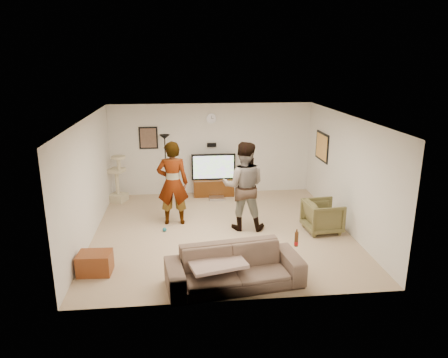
{
  "coord_description": "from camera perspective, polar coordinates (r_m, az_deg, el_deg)",
  "views": [
    {
      "loc": [
        -0.83,
        -8.42,
        3.66
      ],
      "look_at": [
        0.08,
        0.2,
        1.13
      ],
      "focal_mm": 33.28,
      "sensor_mm": 36.0,
      "label": 1
    }
  ],
  "objects": [
    {
      "name": "wall_right",
      "position": [
        9.46,
        16.44,
        0.83
      ],
      "size": [
        0.04,
        5.5,
        2.5
      ],
      "primitive_type": "cube",
      "color": "white",
      "rests_on": "floor"
    },
    {
      "name": "person_left",
      "position": [
        9.38,
        -7.06,
        -0.57
      ],
      "size": [
        0.72,
        0.49,
        1.92
      ],
      "primitive_type": "imported",
      "rotation": [
        0.0,
        0.0,
        3.11
      ],
      "color": "gray",
      "rests_on": "floor"
    },
    {
      "name": "wall_speaker",
      "position": [
        11.37,
        -1.71,
        4.7
      ],
      "size": [
        0.25,
        0.1,
        0.1
      ],
      "primitive_type": "cube",
      "color": "black",
      "rests_on": "wall_back"
    },
    {
      "name": "wall_back",
      "position": [
        11.46,
        -1.73,
        4.12
      ],
      "size": [
        5.5,
        0.04,
        2.5
      ],
      "primitive_type": "cube",
      "color": "white",
      "rests_on": "floor"
    },
    {
      "name": "tv_screen",
      "position": [
        11.28,
        -1.44,
        1.64
      ],
      "size": [
        1.1,
        0.01,
        0.63
      ],
      "primitive_type": "cube",
      "color": "#73CE3A",
      "rests_on": "tv"
    },
    {
      "name": "beer_bottle",
      "position": [
        7.04,
        9.92,
        -8.15
      ],
      "size": [
        0.06,
        0.06,
        0.25
      ],
      "primitive_type": "cylinder",
      "color": "#572F15",
      "rests_on": "sofa"
    },
    {
      "name": "toy_ball",
      "position": [
        9.26,
        -8.17,
        -6.89
      ],
      "size": [
        0.09,
        0.09,
        0.09
      ],
      "primitive_type": "sphere",
      "color": "#1A6F84",
      "rests_on": "floor"
    },
    {
      "name": "floor_lamp",
      "position": [
        11.19,
        -8.0,
        1.64
      ],
      "size": [
        0.32,
        0.32,
        1.73
      ],
      "primitive_type": "cylinder",
      "color": "black",
      "rests_on": "floor"
    },
    {
      "name": "ceiling",
      "position": [
        8.54,
        -0.39,
        8.52
      ],
      "size": [
        5.5,
        5.5,
        0.02
      ],
      "primitive_type": "cube",
      "color": "silver",
      "rests_on": "wall_back"
    },
    {
      "name": "cat_tree",
      "position": [
        11.22,
        -14.49,
        0.04
      ],
      "size": [
        0.52,
        0.52,
        1.25
      ],
      "primitive_type": "cube",
      "rotation": [
        0.0,
        0.0,
        -0.41
      ],
      "color": "beige",
      "rests_on": "floor"
    },
    {
      "name": "tv_stand",
      "position": [
        11.48,
        -1.44,
        -1.12
      ],
      "size": [
        1.1,
        0.45,
        0.46
      ],
      "primitive_type": "cube",
      "color": "#47240C",
      "rests_on": "floor"
    },
    {
      "name": "wall_clock",
      "position": [
        11.28,
        -1.75,
        8.31
      ],
      "size": [
        0.26,
        0.04,
        0.26
      ],
      "primitive_type": "cylinder",
      "rotation": [
        1.57,
        0.0,
        0.0
      ],
      "color": "white",
      "rests_on": "wall_back"
    },
    {
      "name": "console_box",
      "position": [
        11.18,
        -0.99,
        -2.66
      ],
      "size": [
        0.4,
        0.3,
        0.07
      ],
      "primitive_type": "cube",
      "color": "silver",
      "rests_on": "floor"
    },
    {
      "name": "picture_back",
      "position": [
        11.37,
        -10.35,
        5.57
      ],
      "size": [
        0.42,
        0.03,
        0.52
      ],
      "primitive_type": "cube",
      "color": "brown",
      "rests_on": "wall_back"
    },
    {
      "name": "wall_left",
      "position": [
        8.97,
        -18.14,
        -0.15
      ],
      "size": [
        0.04,
        5.5,
        2.5
      ],
      "primitive_type": "cube",
      "color": "white",
      "rests_on": "floor"
    },
    {
      "name": "side_table",
      "position": [
        7.79,
        -17.3,
        -10.97
      ],
      "size": [
        0.59,
        0.46,
        0.38
      ],
      "primitive_type": "cube",
      "rotation": [
        0.0,
        0.0,
        -0.05
      ],
      "color": "brown",
      "rests_on": "floor"
    },
    {
      "name": "sofa",
      "position": [
        7.04,
        1.42,
        -12.0
      ],
      "size": [
        2.35,
        1.18,
        0.66
      ],
      "primitive_type": "imported",
      "rotation": [
        0.0,
        0.0,
        0.14
      ],
      "color": "brown",
      "rests_on": "floor"
    },
    {
      "name": "tv",
      "position": [
        11.32,
        -1.46,
        1.7
      ],
      "size": [
        1.2,
        0.08,
        0.71
      ],
      "primitive_type": "cube",
      "color": "black",
      "rests_on": "tv_stand"
    },
    {
      "name": "person_right",
      "position": [
        9.05,
        2.72,
        -0.97
      ],
      "size": [
        1.07,
        0.91,
        1.96
      ],
      "primitive_type": "imported",
      "rotation": [
        0.0,
        0.0,
        2.96
      ],
      "color": "navy",
      "rests_on": "floor"
    },
    {
      "name": "throw_blanket",
      "position": [
        6.96,
        -1.09,
        -11.29
      ],
      "size": [
        1.04,
        0.9,
        0.06
      ],
      "primitive_type": "cube",
      "rotation": [
        0.0,
        0.0,
        0.25
      ],
      "color": "#CAA599",
      "rests_on": "sofa"
    },
    {
      "name": "armchair",
      "position": [
        9.33,
        13.39,
        -5.01
      ],
      "size": [
        0.82,
        0.8,
        0.69
      ],
      "primitive_type": "imported",
      "rotation": [
        0.0,
        0.0,
        1.65
      ],
      "color": "brown",
      "rests_on": "floor"
    },
    {
      "name": "picture_right",
      "position": [
        10.85,
        13.31,
        4.35
      ],
      "size": [
        0.03,
        0.78,
        0.62
      ],
      "primitive_type": "cube",
      "color": "#F2A44F",
      "rests_on": "wall_right"
    },
    {
      "name": "wall_front",
      "position": [
        6.22,
        2.13,
        -6.56
      ],
      "size": [
        5.5,
        0.04,
        2.5
      ],
      "primitive_type": "cube",
      "color": "white",
      "rests_on": "floor"
    },
    {
      "name": "floor",
      "position": [
        9.22,
        -0.36,
        -7.18
      ],
      "size": [
        5.5,
        5.5,
        0.02
      ],
      "primitive_type": "cube",
      "color": "tan",
      "rests_on": "ground"
    }
  ]
}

